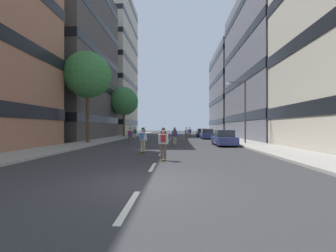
{
  "coord_description": "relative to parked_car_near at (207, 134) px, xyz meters",
  "views": [
    {
      "loc": [
        1.11,
        -7.16,
        1.81
      ],
      "look_at": [
        0.0,
        19.66,
        1.93
      ],
      "focal_mm": 24.07,
      "sensor_mm": 36.0,
      "label": 1
    }
  ],
  "objects": [
    {
      "name": "parked_car_far",
      "position": [
        0.0,
        7.08,
        0.0
      ],
      "size": [
        1.82,
        4.4,
        1.52
      ],
      "color": "black",
      "rests_on": "ground_plane"
    },
    {
      "name": "skater_0",
      "position": [
        -4.79,
        -12.26,
        0.32
      ],
      "size": [
        0.53,
        0.9,
        1.78
      ],
      "color": "brown",
      "rests_on": "ground_plane"
    },
    {
      "name": "parked_car_mid",
      "position": [
        0.0,
        -12.56,
        0.0
      ],
      "size": [
        1.82,
        4.4,
        1.52
      ],
      "color": "navy",
      "rests_on": "ground_plane"
    },
    {
      "name": "street_tree_near",
      "position": [
        -14.26,
        5.96,
        5.81
      ],
      "size": [
        5.15,
        5.15,
        8.96
      ],
      "color": "#4C3823",
      "rests_on": "sidewalk_left"
    },
    {
      "name": "building_right_mid",
      "position": [
        13.52,
        -0.51,
        10.26
      ],
      "size": [
        17.64,
        20.41,
        21.74
      ],
      "color": "slate",
      "rests_on": "ground_plane"
    },
    {
      "name": "building_left_far",
      "position": [
        -24.81,
        21.29,
        16.58
      ],
      "size": [
        17.64,
        17.64,
        34.38
      ],
      "color": "#BCB29E",
      "rests_on": "ground_plane"
    },
    {
      "name": "street_tree_mid",
      "position": [
        -14.26,
        -10.59,
        6.75
      ],
      "size": [
        5.02,
        5.02,
        9.85
      ],
      "color": "#4C3823",
      "rests_on": "sidewalk_left"
    },
    {
      "name": "skater_3",
      "position": [
        -5.28,
        -22.49,
        0.32
      ],
      "size": [
        0.54,
        0.91,
        1.78
      ],
      "color": "brown",
      "rests_on": "ground_plane"
    },
    {
      "name": "skater_7",
      "position": [
        -6.93,
        -19.11,
        0.32
      ],
      "size": [
        0.56,
        0.92,
        1.78
      ],
      "color": "brown",
      "rests_on": "ground_plane"
    },
    {
      "name": "skater_6",
      "position": [
        -5.0,
        4.32,
        0.32
      ],
      "size": [
        0.55,
        0.92,
        1.78
      ],
      "color": "brown",
      "rests_on": "ground_plane"
    },
    {
      "name": "building_left_mid",
      "position": [
        -24.81,
        -0.51,
        11.71
      ],
      "size": [
        17.64,
        17.76,
        24.63
      ],
      "color": "#4C4744",
      "rests_on": "ground_plane"
    },
    {
      "name": "lane_markings",
      "position": [
        -5.64,
        0.54,
        -0.7
      ],
      "size": [
        0.16,
        62.2,
        0.01
      ],
      "color": "silver",
      "rests_on": "ground_plane"
    },
    {
      "name": "skater_4",
      "position": [
        -5.97,
        -11.37,
        0.32
      ],
      "size": [
        0.55,
        0.91,
        1.78
      ],
      "color": "brown",
      "rests_on": "ground_plane"
    },
    {
      "name": "sidewalk_left",
      "position": [
        -14.26,
        2.33,
        -0.63
      ],
      "size": [
        3.57,
        72.82,
        0.14
      ],
      "primitive_type": "cube",
      "color": "#9E9991",
      "rests_on": "ground_plane"
    },
    {
      "name": "sidewalk_right",
      "position": [
        2.98,
        2.33,
        -0.63
      ],
      "size": [
        3.57,
        72.82,
        0.14
      ],
      "primitive_type": "cube",
      "color": "#9E9991",
      "rests_on": "ground_plane"
    },
    {
      "name": "skater_2",
      "position": [
        -10.72,
        -2.17,
        0.32
      ],
      "size": [
        0.57,
        0.92,
        1.78
      ],
      "color": "brown",
      "rests_on": "ground_plane"
    },
    {
      "name": "streetlamp_right",
      "position": [
        2.26,
        -10.61,
        3.44
      ],
      "size": [
        2.13,
        0.3,
        6.5
      ],
      "color": "#3F3F44",
      "rests_on": "sidewalk_right"
    },
    {
      "name": "parked_car_near",
      "position": [
        0.0,
        0.0,
        0.0
      ],
      "size": [
        1.82,
        4.4,
        1.52
      ],
      "color": "navy",
      "rests_on": "ground_plane"
    },
    {
      "name": "skater_5",
      "position": [
        -3.2,
        -2.52,
        0.32
      ],
      "size": [
        0.56,
        0.92,
        1.78
      ],
      "color": "brown",
      "rests_on": "ground_plane"
    },
    {
      "name": "ground_plane",
      "position": [
        -5.64,
        -0.98,
        -0.7
      ],
      "size": [
        158.88,
        158.88,
        0.0
      ],
      "primitive_type": "plane",
      "color": "#333335"
    },
    {
      "name": "skater_1",
      "position": [
        -10.93,
        8.41,
        0.32
      ],
      "size": [
        0.56,
        0.92,
        1.78
      ],
      "color": "brown",
      "rests_on": "ground_plane"
    },
    {
      "name": "building_right_far",
      "position": [
        13.52,
        21.29,
        9.52
      ],
      "size": [
        17.64,
        20.02,
        20.26
      ],
      "color": "slate",
      "rests_on": "ground_plane"
    },
    {
      "name": "skater_8",
      "position": [
        -2.48,
        2.31,
        0.32
      ],
      "size": [
        0.55,
        0.91,
        1.78
      ],
      "color": "brown",
      "rests_on": "ground_plane"
    },
    {
      "name": "skater_9",
      "position": [
        -9.38,
        -11.72,
        0.32
      ],
      "size": [
        0.54,
        0.91,
        1.78
      ],
      "color": "brown",
      "rests_on": "ground_plane"
    }
  ]
}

